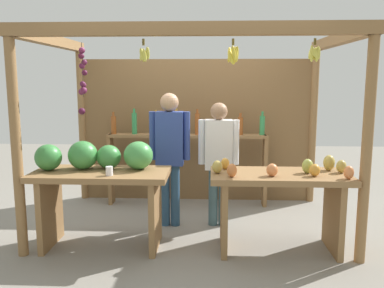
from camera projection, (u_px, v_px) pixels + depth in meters
The scene contains 7 objects.
ground_plane at pixel (193, 223), 4.99m from camera, with size 12.00×12.00×0.00m, color gray.
market_stall at pixel (194, 113), 5.24m from camera, with size 3.44×2.12×2.26m.
fruit_counter_left at pixel (99, 176), 4.21m from camera, with size 1.40×0.65×1.11m.
fruit_counter_right at pixel (280, 192), 4.10m from camera, with size 1.40×0.64×0.98m.
bottle_shelf_unit at pixel (187, 147), 5.61m from camera, with size 2.21×0.22×1.36m.
vendor_man at pixel (170, 148), 4.76m from camera, with size 0.48×0.22×1.59m.
vendor_woman at pixel (219, 154), 4.79m from camera, with size 0.48×0.20×1.48m.
Camera 1 is at (0.22, -4.77, 1.74)m, focal length 37.86 mm.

